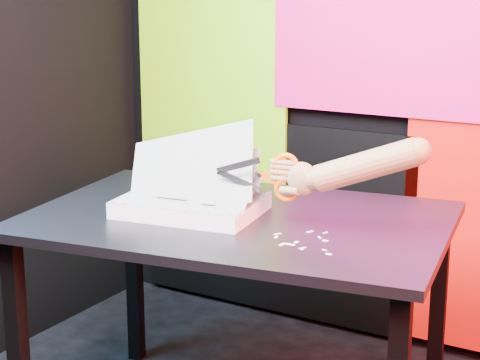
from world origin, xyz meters
The scene contains 7 objects.
room centered at (0.00, 0.00, 1.35)m, with size 3.01×3.01×2.71m.
backdrop centered at (0.06, 1.46, 0.96)m, with size 2.88×0.05×2.08m.
work_table centered at (-0.37, 0.55, 0.67)m, with size 1.39×1.04×0.75m.
printout_stack centered at (-0.51, 0.50, 0.78)m, with size 0.50×0.37×0.32m.
scissors centered at (-0.22, 0.54, 0.90)m, with size 0.26×0.05×0.15m.
hand_forearm centered at (0.00, 0.57, 0.94)m, with size 0.45×0.13×0.20m.
paper_clippings centered at (-0.09, 0.42, 0.75)m, with size 0.22×0.18×0.00m.
Camera 1 is at (0.85, -1.49, 1.45)m, focal length 60.00 mm.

